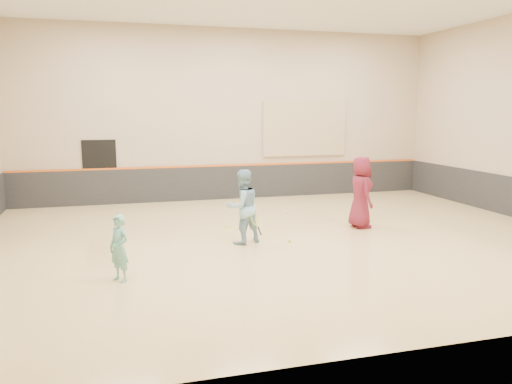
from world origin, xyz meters
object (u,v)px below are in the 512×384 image
object	(u,v)px
young_man	(361,192)
girl	(119,248)
instructor	(243,207)
spare_racket	(228,226)

from	to	relation	value
young_man	girl	bearing A→B (deg)	116.91
instructor	spare_racket	size ratio (longest dim) A/B	2.98
girl	young_man	world-z (taller)	young_man
instructor	young_man	bearing A→B (deg)	172.75
instructor	young_man	distance (m)	3.58
girl	instructor	world-z (taller)	instructor
girl	spare_racket	xyz separation A→B (m)	(2.84, 3.59, -0.56)
instructor	spare_racket	bearing A→B (deg)	-108.71
girl	instructor	distance (m)	3.51
instructor	girl	bearing A→B (deg)	15.41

